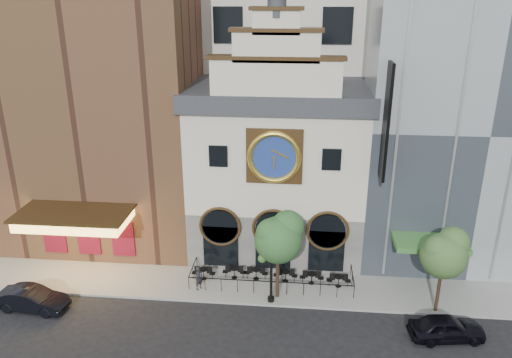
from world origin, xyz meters
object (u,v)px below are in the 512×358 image
at_px(bistro_5, 339,280).
at_px(car_left, 32,299).
at_px(bistro_3, 285,275).
at_px(car_right, 447,328).
at_px(bistro_0, 203,273).
at_px(bistro_2, 256,273).
at_px(bistro_1, 234,272).
at_px(tree_left, 279,236).
at_px(tree_right, 445,252).
at_px(lamppost, 271,256).
at_px(pedestrian, 199,278).
at_px(bistro_4, 312,277).

relative_size(bistro_5, car_left, 0.36).
bearing_deg(bistro_3, car_right, -27.54).
distance_m(bistro_3, bistro_5, 3.51).
relative_size(bistro_0, bistro_2, 1.00).
xyz_separation_m(bistro_2, bistro_3, (1.98, -0.10, 0.00)).
bearing_deg(car_left, bistro_5, -72.53).
bearing_deg(bistro_1, bistro_5, -3.19).
xyz_separation_m(tree_left, tree_right, (9.69, -0.55, -0.28)).
bearing_deg(tree_right, lamppost, -179.80).
height_order(bistro_1, bistro_5, same).
height_order(bistro_3, pedestrian, pedestrian).
height_order(bistro_1, car_right, car_right).
relative_size(bistro_2, bistro_5, 1.00).
distance_m(bistro_1, tree_left, 5.22).
xyz_separation_m(bistro_1, tree_left, (3.06, -1.86, 3.80)).
distance_m(bistro_5, lamppost, 5.52).
bearing_deg(bistro_3, lamppost, -109.07).
bearing_deg(bistro_5, bistro_1, 176.81).
height_order(car_right, lamppost, lamppost).
height_order(bistro_3, bistro_5, same).
relative_size(bistro_5, tree_left, 0.27).
distance_m(car_right, pedestrian, 15.17).
distance_m(bistro_2, tree_right, 12.05).
height_order(bistro_4, car_right, car_right).
xyz_separation_m(bistro_0, bistro_3, (5.51, 0.22, 0.00)).
height_order(bistro_0, car_left, car_left).
distance_m(bistro_0, bistro_2, 3.54).
height_order(bistro_1, bistro_4, same).
bearing_deg(car_left, tree_right, -79.98).
height_order(car_left, tree_left, tree_left).
bearing_deg(bistro_0, bistro_1, 8.72).
distance_m(bistro_0, bistro_1, 2.07).
relative_size(bistro_3, tree_left, 0.27).
bearing_deg(car_left, bistro_3, -68.85).
distance_m(bistro_4, pedestrian, 7.42).
distance_m(bistro_2, tree_left, 4.52).
distance_m(bistro_3, tree_right, 10.21).
bearing_deg(bistro_2, bistro_5, -4.05).
bearing_deg(lamppost, bistro_1, 122.58).
bearing_deg(bistro_0, bistro_2, 5.09).
bearing_deg(bistro_4, tree_left, -142.15).
bearing_deg(bistro_5, pedestrian, -172.74).
relative_size(bistro_0, tree_left, 0.27).
relative_size(bistro_2, bistro_4, 1.00).
xyz_separation_m(bistro_2, tree_left, (1.58, -1.86, 3.80)).
relative_size(bistro_4, tree_right, 0.29).
relative_size(tree_left, tree_right, 1.07).
relative_size(bistro_3, lamppost, 0.30).
xyz_separation_m(bistro_2, bistro_5, (5.47, -0.39, 0.00)).
height_order(bistro_4, pedestrian, pedestrian).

